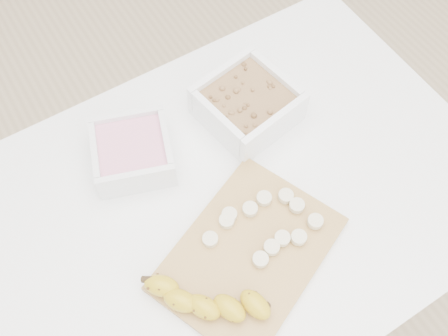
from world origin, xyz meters
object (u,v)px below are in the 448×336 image
table (232,215)px  cutting_board (249,254)px  bowl_granola (247,104)px  banana (210,300)px  bowl_yogurt (133,152)px

table → cutting_board: size_ratio=3.15×
bowl_granola → banana: bearing=-131.9°
table → banana: bearing=-132.3°
bowl_yogurt → banana: bearing=-93.5°
table → bowl_yogurt: (-0.12, 0.16, 0.13)m
table → banana: 0.25m
table → bowl_granola: size_ratio=5.11×
table → bowl_yogurt: size_ratio=5.39×
cutting_board → banana: size_ratio=1.53×
bowl_granola → cutting_board: bowl_granola is taller
bowl_yogurt → banana: size_ratio=0.90×
bowl_yogurt → bowl_granola: (0.24, -0.02, 0.01)m
banana → cutting_board: bearing=-14.2°
bowl_granola → cutting_board: size_ratio=0.62×
table → bowl_granola: bowl_granola is taller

